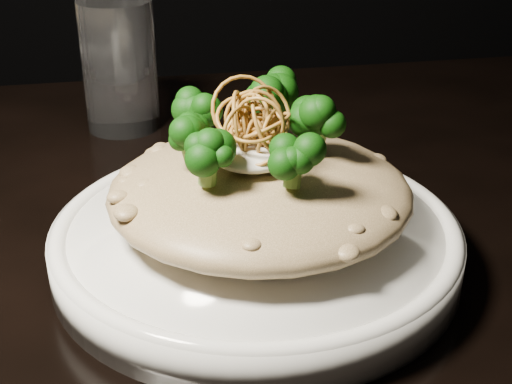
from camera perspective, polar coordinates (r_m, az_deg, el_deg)
The scene contains 7 objects.
table at distance 0.60m, azimuth -4.85°, elevation -10.01°, with size 1.10×0.80×0.75m.
plate at distance 0.51m, azimuth 0.00°, elevation -4.06°, with size 0.29×0.29×0.03m, color white.
risotto at distance 0.49m, azimuth 0.32°, elevation 0.09°, with size 0.21×0.21×0.05m, color brown.
broccoli at distance 0.47m, azimuth -0.30°, elevation 4.89°, with size 0.12×0.12×0.04m, color black, non-canonical shape.
cheese at distance 0.48m, azimuth -0.30°, elevation 3.07°, with size 0.06×0.06×0.02m, color white.
shallots at distance 0.47m, azimuth -0.24°, elevation 6.32°, with size 0.06×0.06×0.04m, color brown, non-canonical shape.
drinking_glass at distance 0.74m, azimuth -10.87°, elevation 9.86°, with size 0.07×0.07×0.13m, color white.
Camera 1 is at (-0.04, -0.48, 1.02)m, focal length 50.00 mm.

